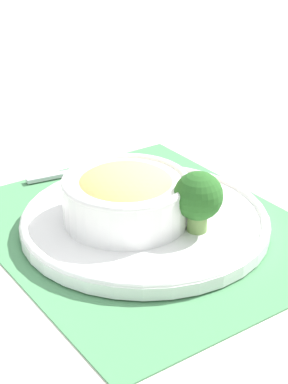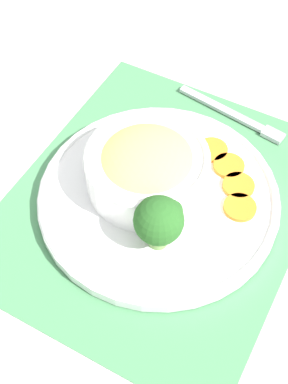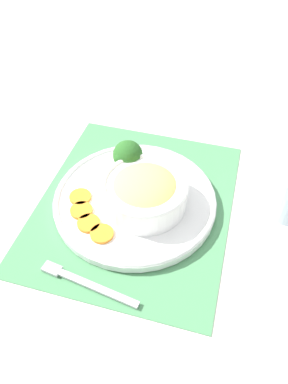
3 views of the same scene
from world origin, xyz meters
name	(u,v)px [view 3 (image 3 of 3)]	position (x,y,z in m)	size (l,w,h in m)	color
ground_plane	(135,204)	(0.00, 0.00, 0.00)	(4.00, 4.00, 0.00)	beige
placemat	(135,204)	(0.00, 0.00, 0.00)	(0.47, 0.40, 0.00)	#4C8C59
plate	(135,199)	(0.00, 0.00, 0.02)	(0.33, 0.33, 0.02)	white
bowl	(145,191)	(-0.01, -0.02, 0.06)	(0.16, 0.16, 0.07)	white
broccoli_floret	(128,156)	(0.06, 0.04, 0.07)	(0.06, 0.06, 0.08)	#759E51
carrot_slice_near	(80,197)	(-0.03, 0.10, 0.02)	(0.04, 0.04, 0.01)	orange
carrot_slice_middle	(81,210)	(-0.07, 0.09, 0.02)	(0.04, 0.04, 0.01)	orange
carrot_slice_far	(89,223)	(-0.09, 0.06, 0.02)	(0.04, 0.04, 0.01)	orange
carrot_slice_extra	(102,234)	(-0.11, 0.03, 0.02)	(0.04, 0.04, 0.01)	orange
fork	(80,281)	(-0.20, 0.03, 0.01)	(0.04, 0.18, 0.01)	#B7B7BC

